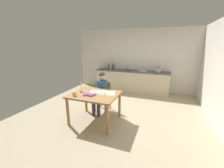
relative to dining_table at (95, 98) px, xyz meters
name	(u,v)px	position (x,y,z in m)	size (l,w,h in m)	color
ground_plane	(113,113)	(0.27, 0.61, -0.67)	(5.20, 5.20, 0.04)	tan
wall_back	(134,60)	(0.27, 3.21, 0.65)	(5.20, 0.12, 2.60)	silver
kitchen_counter	(131,81)	(0.27, 2.85, -0.20)	(3.10, 0.64, 0.90)	beige
dining_table	(95,98)	(0.00, 0.00, 0.00)	(1.17, 0.97, 0.76)	#9E7042
chair_at_table	(104,95)	(-0.09, 0.73, -0.17)	(0.43, 0.43, 0.86)	#9E7042
person_seated	(101,90)	(-0.09, 0.58, 0.03)	(0.34, 0.60, 1.19)	navy
coffee_mug	(74,94)	(-0.38, -0.32, 0.16)	(0.11, 0.07, 0.10)	#F2CC4C
candlestick	(81,89)	(-0.38, -0.01, 0.19)	(0.06, 0.06, 0.27)	gold
book_magazine	(87,95)	(-0.13, -0.15, 0.12)	(0.18, 0.16, 0.02)	#6C3372
book_cookery	(92,95)	(0.00, -0.14, 0.12)	(0.12, 0.18, 0.03)	#893D67
paper_letter	(111,93)	(0.36, 0.18, 0.11)	(0.21, 0.30, 0.00)	white
paper_bill	(94,92)	(-0.08, 0.14, 0.11)	(0.21, 0.30, 0.00)	white
paper_envelope	(102,92)	(0.13, 0.17, 0.11)	(0.21, 0.30, 0.00)	white
sink_unit	(143,71)	(0.73, 2.86, 0.28)	(0.36, 0.36, 0.24)	#B2B7BC
bottle_oil	(109,66)	(-0.80, 2.94, 0.36)	(0.08, 0.08, 0.26)	#593319
bottle_vinegar	(110,67)	(-0.68, 2.76, 0.38)	(0.08, 0.08, 0.30)	#8C999E
bottle_wine_red	(113,67)	(-0.59, 2.91, 0.37)	(0.07, 0.07, 0.27)	#593319
mixing_bowl	(128,69)	(0.12, 2.87, 0.30)	(0.23, 0.23, 0.10)	#668C99
stovetop_kettle	(158,70)	(1.34, 2.85, 0.35)	(0.18, 0.18, 0.22)	#B7BABF
wine_glass_near_sink	(134,68)	(0.33, 3.00, 0.36)	(0.07, 0.07, 0.15)	silver
wine_glass_by_kettle	(132,67)	(0.23, 3.00, 0.36)	(0.07, 0.07, 0.15)	silver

